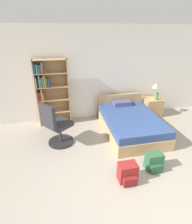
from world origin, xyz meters
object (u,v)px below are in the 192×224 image
Objects in this scene: bookshelf at (49,95)px; backpack_red at (128,173)px; water_bottle at (157,96)px; nightstand at (152,107)px; office_chair at (56,127)px; backpack_green at (154,162)px; bed at (130,122)px; table_lamp at (156,87)px.

backpack_red is (1.34, -2.46, -0.70)m from bookshelf.
water_bottle is 2.90m from backpack_red.
water_bottle is at bearing 52.12° from backpack_red.
bookshelf is 3.11m from water_bottle.
nightstand is 2.92m from backpack_red.
water_bottle is at bearing -66.30° from nightstand.
office_chair is 3.08m from water_bottle.
bed is at bearing 87.23° from backpack_green.
nightstand is 0.66m from table_lamp.
bookshelf is 5.16× the size of backpack_green.
table_lamp reaches higher than nightstand.
water_bottle reaches higher than backpack_green.
table_lamp is at bearing 18.23° from office_chair.
backpack_red is at bearing -61.35° from bookshelf.
water_bottle is (0.04, -0.08, -0.28)m from table_lamp.
office_chair is 3.03× the size of backpack_green.
water_bottle is at bearing 30.77° from bed.
backpack_green is at bearing -92.77° from bed.
bed reaches higher than backpack_green.
bookshelf reaches higher than backpack_green.
bookshelf is 7.82× the size of water_bottle.
bookshelf is at bearing 157.01° from bed.
water_bottle is at bearing 16.52° from office_chair.
backpack_green is at bearing -117.28° from table_lamp.
bookshelf is 1.16m from office_chair.
backpack_green is (1.79, -1.21, -0.30)m from office_chair.
bed is 1.45m from table_lamp.
nightstand is at bearing 110.82° from table_lamp.
bed is 5.58× the size of backpack_green.
bookshelf reaches higher than table_lamp.
table_lamp is at bearing 62.72° from backpack_green.
table_lamp is at bearing 53.74° from backpack_red.
office_chair is at bearing -173.06° from bed.
bed is 5.53× the size of backpack_red.
table_lamp is at bearing -69.18° from nightstand.
nightstand is 2.41× the size of water_bottle.
table_lamp is at bearing 114.75° from water_bottle.
backpack_green is 0.62m from backpack_red.
water_bottle is (1.09, 0.65, 0.41)m from bed.
bed is at bearing -145.11° from table_lamp.
bookshelf is 3.58× the size of table_lamp.
bookshelf is at bearing 178.33° from nightstand.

